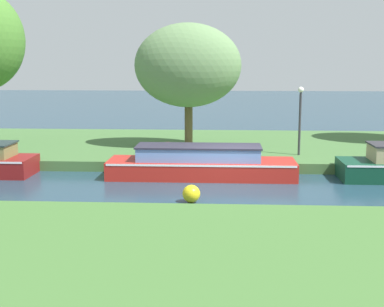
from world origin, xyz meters
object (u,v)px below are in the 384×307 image
object	(u,v)px
lamp_post	(300,112)
channel_buoy	(191,194)
willow_tree_centre	(188,66)
red_narrowboat	(201,164)
mooring_post_near	(168,151)

from	to	relation	value
lamp_post	channel_buoy	distance (m)	7.87
willow_tree_centre	lamp_post	size ratio (longest dim) A/B	1.96
red_narrowboat	mooring_post_near	distance (m)	1.93
willow_tree_centre	channel_buoy	distance (m)	9.20
willow_tree_centre	lamp_post	distance (m)	5.48
mooring_post_near	channel_buoy	distance (m)	5.12
willow_tree_centre	red_narrowboat	bearing A→B (deg)	-80.66
red_narrowboat	lamp_post	distance (m)	5.17
channel_buoy	lamp_post	bearing A→B (deg)	57.22
mooring_post_near	willow_tree_centre	bearing A→B (deg)	80.41
red_narrowboat	mooring_post_near	size ratio (longest dim) A/B	9.66
red_narrowboat	willow_tree_centre	size ratio (longest dim) A/B	1.24
lamp_post	channel_buoy	xyz separation A→B (m)	(-4.13, -6.42, -1.92)
red_narrowboat	channel_buoy	bearing A→B (deg)	-92.27
willow_tree_centre	channel_buoy	size ratio (longest dim) A/B	10.18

